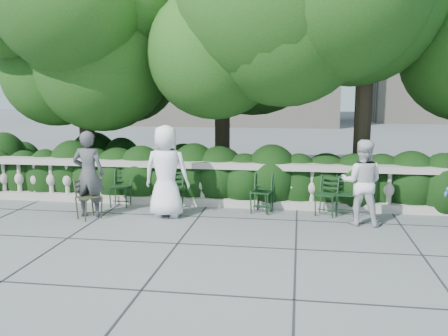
# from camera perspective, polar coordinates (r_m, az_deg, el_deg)

# --- Properties ---
(ground) EXTENTS (90.00, 90.00, 0.00)m
(ground) POSITION_cam_1_polar(r_m,az_deg,el_deg) (9.49, -0.91, -6.95)
(ground) COLOR #585C61
(ground) RESTS_ON ground
(balustrade) EXTENTS (12.00, 0.44, 1.00)m
(balustrade) POSITION_cam_1_polar(r_m,az_deg,el_deg) (11.10, 0.62, -1.95)
(balustrade) COLOR #9E998E
(balustrade) RESTS_ON ground
(shrub_hedge) EXTENTS (15.00, 2.60, 1.70)m
(shrub_hedge) POSITION_cam_1_polar(r_m,az_deg,el_deg) (12.37, 1.39, -3.08)
(shrub_hedge) COLOR black
(shrub_hedge) RESTS_ON ground
(tree_canopy) EXTENTS (15.04, 6.52, 6.78)m
(tree_canopy) POSITION_cam_1_polar(r_m,az_deg,el_deg) (12.27, 4.88, 15.39)
(tree_canopy) COLOR #3F3023
(tree_canopy) RESTS_ON ground
(chair_a) EXTENTS (0.50, 0.53, 0.84)m
(chair_a) POSITION_cam_1_polar(r_m,az_deg,el_deg) (10.97, -6.17, -4.75)
(chair_a) COLOR black
(chair_a) RESTS_ON ground
(chair_b) EXTENTS (0.45, 0.49, 0.84)m
(chair_b) POSITION_cam_1_polar(r_m,az_deg,el_deg) (11.29, -11.94, -4.50)
(chair_b) COLOR black
(chair_b) RESTS_ON ground
(chair_c) EXTENTS (0.51, 0.54, 0.84)m
(chair_c) POSITION_cam_1_polar(r_m,az_deg,el_deg) (10.54, 4.06, -5.31)
(chair_c) COLOR black
(chair_c) RESTS_ON ground
(chair_d) EXTENTS (0.58, 0.60, 0.84)m
(chair_d) POSITION_cam_1_polar(r_m,az_deg,el_deg) (10.50, 11.34, -5.53)
(chair_d) COLOR black
(chair_d) RESTS_ON ground
(chair_e) EXTENTS (0.59, 0.61, 0.84)m
(chair_e) POSITION_cam_1_polar(r_m,az_deg,el_deg) (10.64, 3.98, -5.17)
(chair_e) COLOR black
(chair_e) RESTS_ON ground
(chair_f) EXTENTS (0.47, 0.50, 0.84)m
(chair_f) POSITION_cam_1_polar(r_m,az_deg,el_deg) (10.58, 13.65, -5.49)
(chair_f) COLOR black
(chair_f) RESTS_ON ground
(chair_weathered) EXTENTS (0.65, 0.64, 0.84)m
(chair_weathered) POSITION_cam_1_polar(r_m,az_deg,el_deg) (10.42, -14.69, -5.76)
(chair_weathered) COLOR black
(chair_weathered) RESTS_ON ground
(person_businessman) EXTENTS (0.94, 0.62, 1.90)m
(person_businessman) POSITION_cam_1_polar(r_m,az_deg,el_deg) (10.21, -6.62, -0.38)
(person_businessman) COLOR white
(person_businessman) RESTS_ON ground
(person_woman_grey) EXTENTS (0.67, 0.45, 1.78)m
(person_woman_grey) POSITION_cam_1_polar(r_m,az_deg,el_deg) (10.55, -15.22, -0.66)
(person_woman_grey) COLOR #3F4145
(person_woman_grey) RESTS_ON ground
(person_casual_man) EXTENTS (0.89, 0.74, 1.66)m
(person_casual_man) POSITION_cam_1_polar(r_m,az_deg,el_deg) (9.96, 15.48, -1.60)
(person_casual_man) COLOR silver
(person_casual_man) RESTS_ON ground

